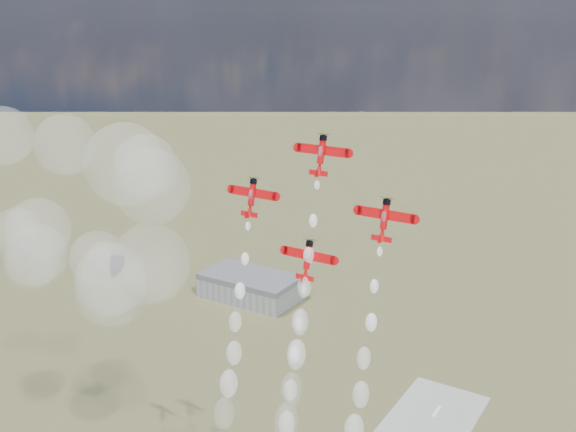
% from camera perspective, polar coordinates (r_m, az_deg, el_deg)
% --- Properties ---
extents(hangar, '(50.00, 28.00, 13.00)m').
position_cam_1_polar(hangar, '(355.97, -3.22, -5.95)').
color(hangar, gray).
rests_on(hangar, ground).
extents(plane_lead, '(11.24, 4.20, 7.90)m').
position_cam_1_polar(plane_lead, '(129.69, 2.83, 5.26)').
color(plane_lead, red).
rests_on(plane_lead, ground).
extents(plane_left, '(11.24, 4.20, 7.90)m').
position_cam_1_polar(plane_left, '(137.49, -3.09, 1.66)').
color(plane_left, red).
rests_on(plane_left, ground).
extents(plane_right, '(11.24, 4.20, 7.90)m').
position_cam_1_polar(plane_right, '(123.81, 8.17, -0.24)').
color(plane_right, red).
rests_on(plane_right, ground).
extents(plane_slot, '(11.24, 4.20, 7.90)m').
position_cam_1_polar(plane_slot, '(131.13, 1.66, -3.68)').
color(plane_slot, red).
rests_on(plane_slot, ground).
extents(smoke_trail_lead, '(5.14, 15.83, 56.09)m').
position_cam_1_polar(smoke_trail_lead, '(138.27, 0.19, -15.41)').
color(smoke_trail_lead, white).
rests_on(smoke_trail_lead, plane_lead).
extents(smoke_trail_left, '(5.14, 16.22, 54.98)m').
position_cam_1_polar(smoke_trail_left, '(148.88, -5.56, -17.29)').
color(smoke_trail_left, white).
rests_on(smoke_trail_left, plane_left).
extents(drifted_smoke_cloud, '(69.95, 36.01, 58.07)m').
position_cam_1_polar(drifted_smoke_cloud, '(183.86, -15.85, -0.71)').
color(drifted_smoke_cloud, white).
rests_on(drifted_smoke_cloud, ground).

